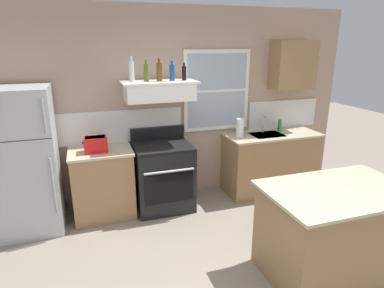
{
  "coord_description": "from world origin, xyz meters",
  "views": [
    {
      "loc": [
        -1.18,
        -2.22,
        2.22
      ],
      "look_at": [
        -0.05,
        1.2,
        1.1
      ],
      "focal_mm": 30.64,
      "sensor_mm": 36.0,
      "label": 1
    }
  ],
  "objects_px": {
    "paper_towel_roll": "(240,128)",
    "bottle_amber_wine": "(159,72)",
    "kitchen_island": "(334,231)",
    "toaster": "(96,144)",
    "bottle_blue_liqueur": "(172,73)",
    "bottle_balsamic_dark": "(184,73)",
    "bottle_clear_tall": "(132,71)",
    "bottle_olive_oil_square": "(146,72)",
    "dish_soap_bottle": "(280,125)",
    "stove_range": "(163,176)",
    "refrigerator": "(26,161)"
  },
  "relations": [
    {
      "from": "bottle_amber_wine",
      "to": "paper_towel_roll",
      "type": "distance_m",
      "value": 1.42
    },
    {
      "from": "stove_range",
      "to": "kitchen_island",
      "type": "distance_m",
      "value": 2.25
    },
    {
      "from": "toaster",
      "to": "dish_soap_bottle",
      "type": "bearing_deg",
      "value": 3.13
    },
    {
      "from": "stove_range",
      "to": "bottle_clear_tall",
      "type": "height_order",
      "value": "bottle_clear_tall"
    },
    {
      "from": "bottle_blue_liqueur",
      "to": "kitchen_island",
      "type": "relative_size",
      "value": 0.18
    },
    {
      "from": "toaster",
      "to": "bottle_balsamic_dark",
      "type": "bearing_deg",
      "value": 3.03
    },
    {
      "from": "bottle_balsamic_dark",
      "to": "paper_towel_roll",
      "type": "distance_m",
      "value": 1.15
    },
    {
      "from": "stove_range",
      "to": "dish_soap_bottle",
      "type": "height_order",
      "value": "same"
    },
    {
      "from": "paper_towel_roll",
      "to": "kitchen_island",
      "type": "height_order",
      "value": "paper_towel_roll"
    },
    {
      "from": "bottle_olive_oil_square",
      "to": "dish_soap_bottle",
      "type": "xyz_separation_m",
      "value": [
        2.05,
        0.07,
        -0.86
      ]
    },
    {
      "from": "dish_soap_bottle",
      "to": "stove_range",
      "type": "bearing_deg",
      "value": -175.82
    },
    {
      "from": "paper_towel_roll",
      "to": "kitchen_island",
      "type": "distance_m",
      "value": 1.99
    },
    {
      "from": "toaster",
      "to": "bottle_amber_wine",
      "type": "height_order",
      "value": "bottle_amber_wine"
    },
    {
      "from": "bottle_olive_oil_square",
      "to": "paper_towel_roll",
      "type": "height_order",
      "value": "bottle_olive_oil_square"
    },
    {
      "from": "bottle_clear_tall",
      "to": "toaster",
      "type": "bearing_deg",
      "value": -166.41
    },
    {
      "from": "bottle_olive_oil_square",
      "to": "dish_soap_bottle",
      "type": "distance_m",
      "value": 2.22
    },
    {
      "from": "stove_range",
      "to": "bottle_olive_oil_square",
      "type": "bearing_deg",
      "value": 159.3
    },
    {
      "from": "bottle_clear_tall",
      "to": "stove_range",
      "type": "bearing_deg",
      "value": -18.36
    },
    {
      "from": "bottle_blue_liqueur",
      "to": "bottle_balsamic_dark",
      "type": "height_order",
      "value": "bottle_blue_liqueur"
    },
    {
      "from": "stove_range",
      "to": "bottle_clear_tall",
      "type": "distance_m",
      "value": 1.46
    },
    {
      "from": "toaster",
      "to": "bottle_clear_tall",
      "type": "xyz_separation_m",
      "value": [
        0.51,
        0.12,
        0.87
      ]
    },
    {
      "from": "bottle_balsamic_dark",
      "to": "kitchen_island",
      "type": "relative_size",
      "value": 0.16
    },
    {
      "from": "bottle_balsamic_dark",
      "to": "kitchen_island",
      "type": "height_order",
      "value": "bottle_balsamic_dark"
    },
    {
      "from": "refrigerator",
      "to": "bottle_amber_wine",
      "type": "height_order",
      "value": "bottle_amber_wine"
    },
    {
      "from": "refrigerator",
      "to": "bottle_balsamic_dark",
      "type": "bearing_deg",
      "value": 2.13
    },
    {
      "from": "toaster",
      "to": "kitchen_island",
      "type": "xyz_separation_m",
      "value": [
        2.11,
        -1.85,
        -0.55
      ]
    },
    {
      "from": "bottle_blue_liqueur",
      "to": "dish_soap_bottle",
      "type": "distance_m",
      "value": 1.92
    },
    {
      "from": "paper_towel_roll",
      "to": "dish_soap_bottle",
      "type": "height_order",
      "value": "paper_towel_roll"
    },
    {
      "from": "refrigerator",
      "to": "toaster",
      "type": "bearing_deg",
      "value": 0.8
    },
    {
      "from": "bottle_clear_tall",
      "to": "bottle_olive_oil_square",
      "type": "distance_m",
      "value": 0.18
    },
    {
      "from": "toaster",
      "to": "bottle_olive_oil_square",
      "type": "relative_size",
      "value": 1.1
    },
    {
      "from": "bottle_olive_oil_square",
      "to": "bottle_amber_wine",
      "type": "relative_size",
      "value": 0.96
    },
    {
      "from": "bottle_balsamic_dark",
      "to": "dish_soap_bottle",
      "type": "bearing_deg",
      "value": 3.2
    },
    {
      "from": "bottle_olive_oil_square",
      "to": "kitchen_island",
      "type": "distance_m",
      "value": 2.77
    },
    {
      "from": "bottle_clear_tall",
      "to": "paper_towel_roll",
      "type": "bearing_deg",
      "value": -2.86
    },
    {
      "from": "bottle_olive_oil_square",
      "to": "paper_towel_roll",
      "type": "distance_m",
      "value": 1.55
    },
    {
      "from": "bottle_amber_wine",
      "to": "kitchen_island",
      "type": "xyz_separation_m",
      "value": [
        1.26,
        -1.92,
        -1.41
      ]
    },
    {
      "from": "paper_towel_roll",
      "to": "stove_range",
      "type": "bearing_deg",
      "value": -178.15
    },
    {
      "from": "bottle_olive_oil_square",
      "to": "bottle_amber_wine",
      "type": "xyz_separation_m",
      "value": [
        0.17,
        -0.0,
        0.0
      ]
    },
    {
      "from": "toaster",
      "to": "bottle_blue_liqueur",
      "type": "distance_m",
      "value": 1.32
    },
    {
      "from": "bottle_balsamic_dark",
      "to": "paper_towel_roll",
      "type": "xyz_separation_m",
      "value": [
        0.83,
        -0.01,
        -0.79
      ]
    },
    {
      "from": "stove_range",
      "to": "dish_soap_bottle",
      "type": "bearing_deg",
      "value": 4.18
    },
    {
      "from": "bottle_olive_oil_square",
      "to": "toaster",
      "type": "bearing_deg",
      "value": -173.82
    },
    {
      "from": "toaster",
      "to": "bottle_blue_liqueur",
      "type": "bearing_deg",
      "value": 3.0
    },
    {
      "from": "refrigerator",
      "to": "kitchen_island",
      "type": "bearing_deg",
      "value": -32.22
    },
    {
      "from": "paper_towel_roll",
      "to": "bottle_amber_wine",
      "type": "bearing_deg",
      "value": 178.85
    },
    {
      "from": "bottle_clear_tall",
      "to": "bottle_balsamic_dark",
      "type": "bearing_deg",
      "value": -5.28
    },
    {
      "from": "bottle_clear_tall",
      "to": "dish_soap_bottle",
      "type": "height_order",
      "value": "bottle_clear_tall"
    },
    {
      "from": "bottle_clear_tall",
      "to": "bottle_amber_wine",
      "type": "xyz_separation_m",
      "value": [
        0.34,
        -0.05,
        -0.01
      ]
    },
    {
      "from": "bottle_blue_liqueur",
      "to": "bottle_clear_tall",
      "type": "bearing_deg",
      "value": 171.98
    }
  ]
}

